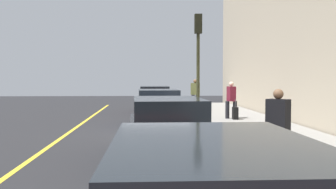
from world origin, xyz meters
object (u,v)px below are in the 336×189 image
(parked_car_maroon, at_px, (155,99))
(rolling_suitcase, at_px, (235,113))
(parked_car_black, at_px, (167,129))
(pedestrian_olive_coat, at_px, (195,93))
(pedestrian_black_coat, at_px, (278,125))
(pedestrian_burgundy_coat, at_px, (231,99))
(traffic_light_pole, at_px, (198,51))
(parked_car_navy, at_px, (158,108))

(parked_car_maroon, bearing_deg, rolling_suitcase, -147.18)
(parked_car_maroon, bearing_deg, parked_car_black, -179.79)
(pedestrian_olive_coat, bearing_deg, pedestrian_black_coat, 179.24)
(pedestrian_burgundy_coat, distance_m, traffic_light_pole, 4.22)
(pedestrian_burgundy_coat, height_order, pedestrian_olive_coat, pedestrian_olive_coat)
(traffic_light_pole, bearing_deg, pedestrian_black_coat, -172.54)
(parked_car_navy, xyz_separation_m, parked_car_maroon, (6.24, 0.02, -0.00))
(parked_car_maroon, xyz_separation_m, pedestrian_olive_coat, (0.79, -2.46, 0.33))
(parked_car_maroon, relative_size, pedestrian_black_coat, 2.54)
(parked_car_black, relative_size, pedestrian_black_coat, 2.97)
(parked_car_black, xyz_separation_m, pedestrian_black_coat, (-1.51, -2.21, 0.25))
(parked_car_black, distance_m, pedestrian_black_coat, 2.69)
(parked_car_maroon, height_order, pedestrian_olive_coat, pedestrian_olive_coat)
(parked_car_navy, relative_size, traffic_light_pole, 1.01)
(parked_car_navy, relative_size, pedestrian_black_coat, 2.59)
(parked_car_black, relative_size, parked_car_navy, 1.15)
(parked_car_navy, xyz_separation_m, pedestrian_burgundy_coat, (1.32, -3.37, 0.28))
(parked_car_navy, bearing_deg, pedestrian_burgundy_coat, -68.55)
(parked_car_black, height_order, pedestrian_burgundy_coat, pedestrian_burgundy_coat)
(parked_car_black, bearing_deg, rolling_suitcase, -24.48)
(rolling_suitcase, bearing_deg, parked_car_navy, 104.10)
(pedestrian_burgundy_coat, bearing_deg, parked_car_maroon, 34.56)
(pedestrian_black_coat, bearing_deg, pedestrian_olive_coat, -0.76)
(parked_car_maroon, bearing_deg, traffic_light_pole, -169.97)
(pedestrian_olive_coat, bearing_deg, parked_car_maroon, 107.80)
(parked_car_maroon, xyz_separation_m, pedestrian_burgundy_coat, (-4.92, -3.39, 0.28))
(parked_car_navy, relative_size, rolling_suitcase, 4.60)
(parked_car_navy, bearing_deg, traffic_light_pole, -142.90)
(parked_car_maroon, distance_m, pedestrian_burgundy_coat, 5.98)
(pedestrian_black_coat, bearing_deg, pedestrian_burgundy_coat, -6.78)
(parked_car_maroon, distance_m, rolling_suitcase, 6.40)
(parked_car_maroon, bearing_deg, pedestrian_olive_coat, -72.20)
(parked_car_maroon, xyz_separation_m, rolling_suitcase, (-5.37, -3.47, -0.33))
(parked_car_navy, height_order, pedestrian_olive_coat, pedestrian_olive_coat)
(pedestrian_olive_coat, bearing_deg, rolling_suitcase, -170.74)
(parked_car_black, xyz_separation_m, pedestrian_olive_coat, (13.67, -2.41, 0.33))
(pedestrian_burgundy_coat, bearing_deg, parked_car_navy, 111.45)
(pedestrian_burgundy_coat, bearing_deg, traffic_light_pole, 148.59)
(pedestrian_burgundy_coat, relative_size, pedestrian_olive_coat, 0.95)
(parked_car_maroon, height_order, traffic_light_pole, traffic_light_pole)
(parked_car_black, bearing_deg, traffic_light_pole, -16.22)
(traffic_light_pole, bearing_deg, parked_car_black, 163.78)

